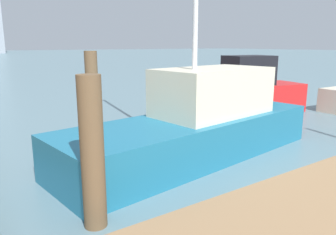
{
  "coord_description": "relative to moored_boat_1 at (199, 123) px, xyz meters",
  "views": [
    {
      "loc": [
        -3.3,
        7.18,
        2.69
      ],
      "look_at": [
        0.25,
        12.37,
        1.29
      ],
      "focal_mm": 35.28,
      "sensor_mm": 36.0,
      "label": 1
    }
  ],
  "objects": [
    {
      "name": "ground_plane",
      "position": [
        -1.73,
        6.8,
        -0.82
      ],
      "size": [
        300.0,
        300.0,
        0.0
      ],
      "primitive_type": "plane",
      "color": "slate"
    },
    {
      "name": "dock_piling_0",
      "position": [
        -2.44,
        0.6,
        0.46
      ],
      "size": [
        0.26,
        0.26,
        2.56
      ],
      "primitive_type": "cylinder",
      "color": "brown",
      "rests_on": "ground_plane"
    },
    {
      "name": "dock_piling_2",
      "position": [
        -3.37,
        -1.66,
        0.32
      ],
      "size": [
        0.35,
        0.35,
        2.29
      ],
      "primitive_type": "cylinder",
      "color": "brown",
      "rests_on": "ground_plane"
    },
    {
      "name": "moored_boat_1",
      "position": [
        0.0,
        0.0,
        0.0
      ],
      "size": [
        7.12,
        2.93,
        9.91
      ],
      "color": "#1E6B8C",
      "rests_on": "ground_plane"
    },
    {
      "name": "moored_boat_3",
      "position": [
        4.58,
        2.92,
        -0.02
      ],
      "size": [
        5.61,
        2.49,
        2.26
      ],
      "color": "red",
      "rests_on": "ground_plane"
    }
  ]
}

